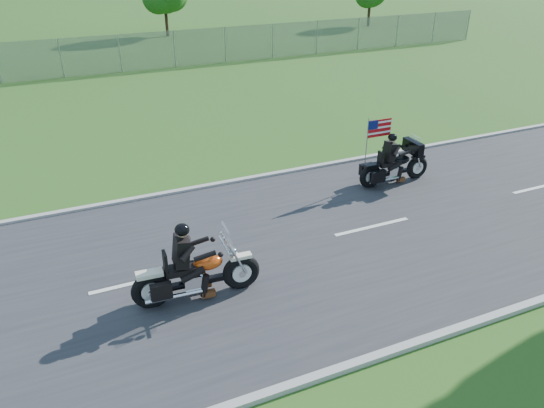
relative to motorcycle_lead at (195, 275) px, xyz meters
name	(u,v)px	position (x,y,z in m)	size (l,w,h in m)	color
ground	(227,263)	(1.02, 1.00, -0.58)	(420.00, 420.00, 0.00)	#1E4615
road	(227,262)	(1.02, 1.00, -0.56)	(120.00, 8.00, 0.04)	#28282B
curb_north	(181,191)	(1.02, 5.05, -0.53)	(120.00, 0.18, 0.12)	#9E9B93
curb_south	(306,381)	(1.02, -3.05, -0.53)	(120.00, 0.18, 0.12)	#9E9B93
motorcycle_lead	(195,275)	(0.00, 0.00, 0.00)	(2.73, 0.75, 1.84)	black
motorcycle_follow	(394,166)	(7.14, 3.09, -0.02)	(2.43, 0.80, 2.03)	black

